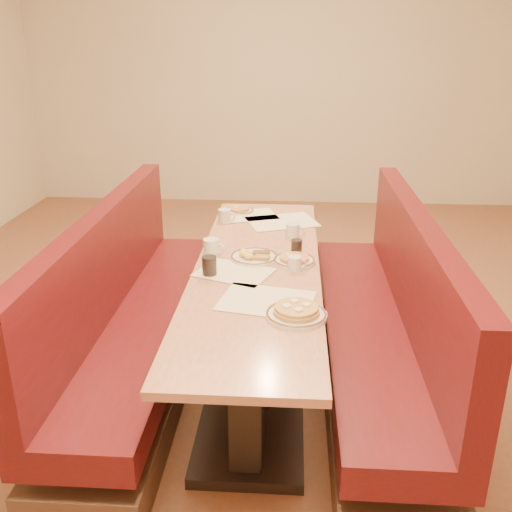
# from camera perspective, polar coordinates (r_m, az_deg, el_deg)

# --- Properties ---
(ground) EXTENTS (8.00, 8.00, 0.00)m
(ground) POSITION_cam_1_polar(r_m,az_deg,el_deg) (3.58, 0.12, -12.16)
(ground) COLOR #9E6647
(ground) RESTS_ON ground
(room_envelope) EXTENTS (6.04, 8.04, 2.82)m
(room_envelope) POSITION_cam_1_polar(r_m,az_deg,el_deg) (2.98, 0.14, 20.52)
(room_envelope) COLOR beige
(room_envelope) RESTS_ON ground
(diner_table) EXTENTS (0.70, 2.50, 0.75)m
(diner_table) POSITION_cam_1_polar(r_m,az_deg,el_deg) (3.38, 0.12, -6.87)
(diner_table) COLOR black
(diner_table) RESTS_ON ground
(booth_left) EXTENTS (0.55, 2.50, 1.05)m
(booth_left) POSITION_cam_1_polar(r_m,az_deg,el_deg) (3.51, -11.98, -6.53)
(booth_left) COLOR #4C3326
(booth_left) RESTS_ON ground
(booth_right) EXTENTS (0.55, 2.50, 1.05)m
(booth_right) POSITION_cam_1_polar(r_m,az_deg,el_deg) (3.43, 12.53, -7.28)
(booth_right) COLOR #4C3326
(booth_right) RESTS_ON ground
(placemat_near_left) EXTENTS (0.47, 0.42, 0.00)m
(placemat_near_left) POSITION_cam_1_polar(r_m,az_deg,el_deg) (3.13, -2.21, -1.64)
(placemat_near_left) COLOR #FBF5C5
(placemat_near_left) RESTS_ON diner_table
(placemat_near_right) EXTENTS (0.50, 0.42, 0.00)m
(placemat_near_right) POSITION_cam_1_polar(r_m,az_deg,el_deg) (2.80, 1.05, -4.48)
(placemat_near_right) COLOR #FBF5C5
(placemat_near_right) RESTS_ON diner_table
(placemat_far_left) EXTENTS (0.46, 0.40, 0.00)m
(placemat_far_left) POSITION_cam_1_polar(r_m,az_deg,el_deg) (4.12, -0.70, 4.09)
(placemat_far_left) COLOR #FBF5C5
(placemat_far_left) RESTS_ON diner_table
(placemat_far_right) EXTENTS (0.55, 0.48, 0.00)m
(placemat_far_right) POSITION_cam_1_polar(r_m,az_deg,el_deg) (3.98, 2.60, 3.46)
(placemat_far_right) COLOR #FBF5C5
(placemat_far_right) RESTS_ON diner_table
(pancake_plate) EXTENTS (0.29, 0.29, 0.06)m
(pancake_plate) POSITION_cam_1_polar(r_m,az_deg,el_deg) (2.65, 4.05, -5.67)
(pancake_plate) COLOR silver
(pancake_plate) RESTS_ON diner_table
(eggs_plate) EXTENTS (0.28, 0.28, 0.06)m
(eggs_plate) POSITION_cam_1_polar(r_m,az_deg,el_deg) (3.31, -0.26, -0.03)
(eggs_plate) COLOR silver
(eggs_plate) RESTS_ON diner_table
(extra_plate_mid) EXTENTS (0.24, 0.24, 0.05)m
(extra_plate_mid) POSITION_cam_1_polar(r_m,az_deg,el_deg) (3.27, 3.83, -0.38)
(extra_plate_mid) COLOR silver
(extra_plate_mid) RESTS_ON diner_table
(extra_plate_far) EXTENTS (0.22, 0.22, 0.04)m
(extra_plate_far) POSITION_cam_1_polar(r_m,az_deg,el_deg) (4.20, -1.73, 4.61)
(extra_plate_far) COLOR silver
(extra_plate_far) RESTS_ON diner_table
(coffee_mug_a) EXTENTS (0.10, 0.07, 0.08)m
(coffee_mug_a) POSITION_cam_1_polar(r_m,az_deg,el_deg) (3.16, 3.95, -0.71)
(coffee_mug_a) COLOR silver
(coffee_mug_a) RESTS_ON diner_table
(coffee_mug_b) EXTENTS (0.13, 0.09, 0.10)m
(coffee_mug_b) POSITION_cam_1_polar(r_m,az_deg,el_deg) (3.36, -4.42, 0.89)
(coffee_mug_b) COLOR silver
(coffee_mug_b) RESTS_ON diner_table
(coffee_mug_c) EXTENTS (0.12, 0.09, 0.09)m
(coffee_mug_c) POSITION_cam_1_polar(r_m,az_deg,el_deg) (3.66, 3.73, 2.54)
(coffee_mug_c) COLOR silver
(coffee_mug_c) RESTS_ON diner_table
(coffee_mug_d) EXTENTS (0.12, 0.09, 0.09)m
(coffee_mug_d) POSITION_cam_1_polar(r_m,az_deg,el_deg) (3.96, -3.11, 4.04)
(coffee_mug_d) COLOR silver
(coffee_mug_d) RESTS_ON diner_table
(soda_tumbler_near) EXTENTS (0.08, 0.08, 0.11)m
(soda_tumbler_near) POSITION_cam_1_polar(r_m,az_deg,el_deg) (3.09, -4.68, -1.00)
(soda_tumbler_near) COLOR black
(soda_tumbler_near) RESTS_ON diner_table
(soda_tumbler_mid) EXTENTS (0.07, 0.07, 0.09)m
(soda_tumbler_mid) POSITION_cam_1_polar(r_m,az_deg,el_deg) (3.39, 4.07, 0.90)
(soda_tumbler_mid) COLOR black
(soda_tumbler_mid) RESTS_ON diner_table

